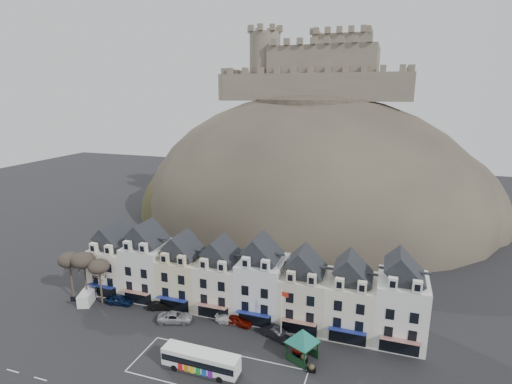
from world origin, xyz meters
TOP-DOWN VIEW (x-y plane):
  - ground at (0.00, 0.00)m, footprint 300.00×300.00m
  - coach_bay_markings at (2.00, 1.25)m, footprint 22.00×7.50m
  - townhouse_terrace at (0.15, 15.97)m, footprint 54.40×9.35m
  - castle_hill at (1.25, 68.95)m, footprint 100.00×76.00m
  - castle at (0.51, 75.93)m, footprint 50.20×22.20m
  - tree_left_far at (-29.00, 10.50)m, footprint 3.61×3.61m
  - tree_left_mid at (-26.00, 10.50)m, footprint 3.78×3.78m
  - tree_left_near at (-23.00, 10.50)m, footprint 3.43×3.43m
  - bus at (0.13, 0.59)m, footprint 10.13×2.53m
  - bus_shelter at (11.70, 6.96)m, footprint 6.42×6.42m
  - red_buoy at (10.98, 7.64)m, footprint 1.70×1.70m
  - flagpole at (8.09, 9.97)m, footprint 1.12×0.39m
  - white_van at (-25.55, 10.02)m, footprint 3.34×4.78m
  - planter_west at (12.00, 6.44)m, footprint 1.19×0.79m
  - planter_east at (13.36, 4.92)m, footprint 1.18×0.78m
  - car_navy at (-20.00, 11.19)m, footprint 4.79×2.43m
  - car_black at (-12.58, 12.00)m, footprint 4.54×2.85m
  - car_silver at (-8.64, 9.50)m, footprint 5.69×3.94m
  - car_white at (-0.56, 11.83)m, footprint 4.43×1.91m
  - car_maroon at (0.81, 11.80)m, footprint 4.62×2.13m
  - car_charcoal at (7.21, 10.42)m, footprint 5.08×3.19m

SIDE VIEW (x-z plane):
  - ground at x=0.00m, z-range 0.00..0.00m
  - coach_bay_markings at x=2.00m, z-range -0.01..0.01m
  - castle_hill at x=1.25m, z-range -33.89..34.11m
  - planter_east at x=13.36m, z-range -0.02..1.10m
  - planter_west at x=12.00m, z-range -0.02..1.11m
  - car_white at x=-0.56m, z-range 0.00..1.27m
  - car_black at x=-12.58m, z-range 0.00..1.41m
  - car_silver at x=-8.64m, z-range 0.00..1.46m
  - car_maroon at x=0.81m, z-range 0.00..1.53m
  - car_navy at x=-20.00m, z-range 0.00..1.56m
  - car_charcoal at x=7.21m, z-range 0.00..1.58m
  - red_buoy at x=10.98m, z-range 0.02..1.95m
  - white_van at x=-25.55m, z-range 0.00..2.01m
  - bus at x=0.13m, z-range 0.15..3.00m
  - bus_shelter at x=11.70m, z-range 1.24..5.73m
  - flagpole at x=8.09m, z-range 0.57..8.55m
  - townhouse_terrace at x=0.15m, z-range -0.60..11.20m
  - tree_left_near at x=-23.00m, z-range 2.64..10.47m
  - tree_left_far at x=-29.00m, z-range 2.78..11.02m
  - tree_left_mid at x=-26.00m, z-range 2.92..11.56m
  - castle at x=0.51m, z-range 29.19..51.19m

